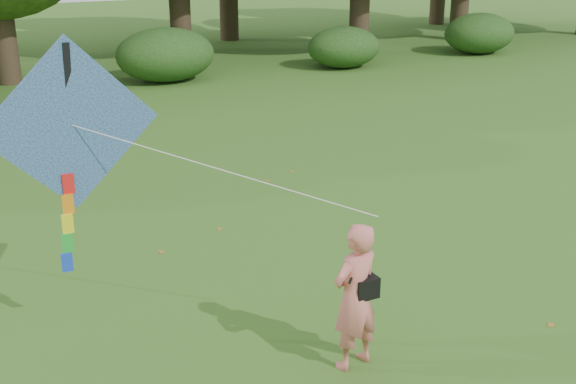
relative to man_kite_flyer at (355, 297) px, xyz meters
name	(u,v)px	position (x,y,z in m)	size (l,w,h in m)	color
ground	(377,345)	(0.52, 0.23, -0.94)	(100.00, 100.00, 0.00)	#265114
man_kite_flyer	(355,297)	(0.00, 0.00, 0.00)	(0.68, 0.45, 1.87)	#D16B62
crossbody_bag	(365,287)	(0.12, -0.03, 0.12)	(0.43, 0.20, 0.73)	black
flying_kite	(71,129)	(-2.68, 2.21, 1.86)	(4.03, 2.45, 3.00)	#2840B0
shrub_band	(58,67)	(-0.20, 17.84, -0.08)	(39.15, 3.22, 1.88)	#264919
fallen_leaves	(285,290)	(0.13, 2.11, -0.93)	(8.69, 10.70, 0.01)	olive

